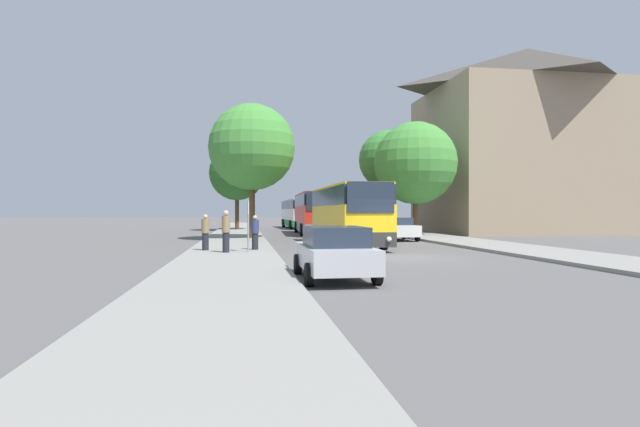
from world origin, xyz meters
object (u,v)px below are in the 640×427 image
(bus_rear, at_px, (297,213))
(parked_car_right_near, at_px, (397,228))
(tree_right_near, at_px, (415,163))
(pedestrian_walking_back, at_px, (205,232))
(bus_front, at_px, (347,214))
(parked_car_left_curb, at_px, (334,252))
(pedestrian_waiting_far, at_px, (255,232))
(tree_left_near, at_px, (237,173))
(bus_middle, at_px, (314,213))
(pedestrian_waiting_near, at_px, (226,231))
(tree_left_far, at_px, (252,147))
(bus_stop_sign, at_px, (248,219))
(tree_right_mid, at_px, (388,160))

(bus_rear, relative_size, parked_car_right_near, 2.72)
(tree_right_near, bearing_deg, pedestrian_walking_back, -138.33)
(bus_front, bearing_deg, parked_car_left_curb, -103.03)
(pedestrian_waiting_far, xyz_separation_m, tree_right_near, (12.49, 13.10, 4.68))
(parked_car_left_curb, bearing_deg, bus_rear, 84.93)
(parked_car_left_curb, bearing_deg, tree_left_near, 94.73)
(bus_middle, height_order, tree_left_near, tree_left_near)
(bus_rear, height_order, pedestrian_waiting_near, bus_rear)
(parked_car_right_near, bearing_deg, bus_middle, -67.32)
(bus_middle, distance_m, parked_car_right_near, 10.72)
(bus_middle, relative_size, bus_rear, 0.98)
(bus_front, distance_m, parked_car_left_curb, 14.05)
(bus_front, bearing_deg, parked_car_right_near, 46.53)
(tree_right_near, bearing_deg, parked_car_right_near, -123.07)
(tree_left_far, xyz_separation_m, tree_right_near, (12.46, 2.76, -0.62))
(parked_car_left_curb, relative_size, tree_right_near, 0.49)
(bus_stop_sign, bearing_deg, tree_right_mid, 58.46)
(pedestrian_waiting_far, relative_size, tree_right_mid, 0.18)
(pedestrian_waiting_far, relative_size, tree_right_near, 0.19)
(bus_rear, relative_size, tree_left_near, 1.40)
(bus_middle, xyz_separation_m, tree_left_near, (-6.53, 8.30, 3.92))
(bus_front, distance_m, pedestrian_waiting_near, 8.61)
(pedestrian_walking_back, bearing_deg, parked_car_left_curb, 143.12)
(parked_car_right_near, xyz_separation_m, bus_stop_sign, (-9.94, -9.89, 0.79))
(pedestrian_waiting_near, bearing_deg, bus_rear, -88.23)
(pedestrian_waiting_far, xyz_separation_m, pedestrian_walking_back, (-2.27, -0.03, 0.03))
(bus_middle, distance_m, pedestrian_waiting_far, 19.25)
(tree_left_near, relative_size, tree_right_mid, 0.93)
(parked_car_left_curb, distance_m, pedestrian_waiting_far, 9.74)
(tree_left_near, bearing_deg, bus_middle, -51.80)
(bus_rear, height_order, parked_car_right_near, bus_rear)
(bus_middle, bearing_deg, parked_car_left_curb, -94.69)
(tree_right_mid, bearing_deg, pedestrian_waiting_near, -123.18)
(bus_stop_sign, bearing_deg, pedestrian_waiting_far, 74.85)
(parked_car_right_near, height_order, pedestrian_waiting_near, pedestrian_waiting_near)
(parked_car_right_near, relative_size, tree_right_mid, 0.48)
(bus_rear, relative_size, parked_car_left_curb, 2.79)
(tree_right_near, bearing_deg, tree_left_far, -167.50)
(pedestrian_waiting_near, xyz_separation_m, pedestrian_waiting_far, (1.29, 1.43, -0.13))
(tree_left_near, bearing_deg, parked_car_left_curb, -84.95)
(pedestrian_waiting_near, relative_size, pedestrian_walking_back, 1.11)
(bus_front, distance_m, bus_stop_sign, 7.70)
(bus_front, height_order, bus_rear, bus_front)
(pedestrian_waiting_near, height_order, pedestrian_waiting_far, pedestrian_waiting_near)
(bus_rear, height_order, tree_right_mid, tree_right_mid)
(bus_stop_sign, height_order, pedestrian_walking_back, bus_stop_sign)
(pedestrian_waiting_far, bearing_deg, tree_right_near, -79.87)
(parked_car_right_near, xyz_separation_m, pedestrian_walking_back, (-11.89, -8.73, 0.18))
(parked_car_left_curb, distance_m, pedestrian_walking_back, 10.42)
(bus_front, height_order, tree_right_near, tree_right_near)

